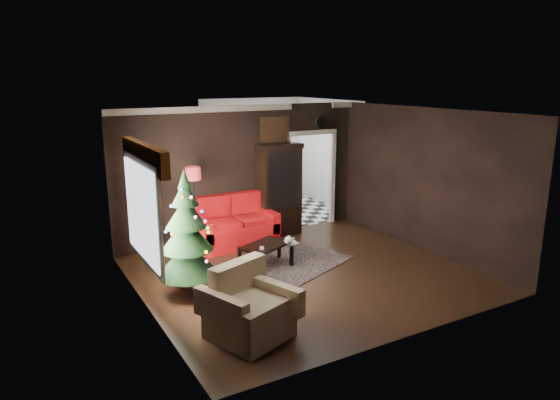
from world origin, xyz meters
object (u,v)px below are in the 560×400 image
armchair (249,305)px  coffee_table (265,255)px  loveseat (235,222)px  christmas_tree (187,231)px  teapot (289,240)px  wall_clock (322,122)px  curio_cabinet (279,192)px  floor_lamp (195,215)px  kitchen_table (273,200)px

armchair → coffee_table: bearing=37.4°
loveseat → christmas_tree: christmas_tree is taller
teapot → wall_clock: 3.38m
curio_cabinet → wall_clock: 1.88m
curio_cabinet → coffee_table: 2.08m
curio_cabinet → coffee_table: bearing=-126.7°
floor_lamp → kitchen_table: floor_lamp is taller
loveseat → coffee_table: size_ratio=1.89×
curio_cabinet → armchair: curio_cabinet is taller
teapot → armchair: bearing=-131.9°
coffee_table → teapot: 0.51m
loveseat → armchair: loveseat is taller
armchair → loveseat: bearing=48.3°
floor_lamp → teapot: size_ratio=10.45×
loveseat → teapot: (0.34, -1.56, -0.00)m
loveseat → christmas_tree: (-1.64, -1.83, 0.55)m
teapot → coffee_table: bearing=149.0°
floor_lamp → wall_clock: 3.68m
coffee_table → teapot: size_ratio=5.15×
loveseat → christmas_tree: 2.52m
armchair → wall_clock: wall_clock is taller
floor_lamp → wall_clock: size_ratio=5.70×
teapot → wall_clock: wall_clock is taller
armchair → christmas_tree: bearing=78.3°
loveseat → coffee_table: (-0.01, -1.35, -0.29)m
loveseat → coffee_table: bearing=-90.6°
loveseat → wall_clock: size_ratio=5.31×
christmas_tree → kitchen_table: size_ratio=2.43×
coffee_table → wall_clock: bearing=36.4°
loveseat → armchair: bearing=-111.7°
coffee_table → teapot: teapot is taller
teapot → kitchen_table: bearing=65.6°
armchair → teapot: bearing=28.2°
wall_clock → kitchen_table: wall_clock is taller
floor_lamp → teapot: bearing=-46.3°
floor_lamp → armchair: 3.33m
armchair → teapot: size_ratio=5.55×
loveseat → christmas_tree: size_ratio=0.93×
loveseat → kitchen_table: (1.80, 1.65, -0.12)m
teapot → loveseat: bearing=102.5°
curio_cabinet → coffee_table: size_ratio=2.11×
coffee_table → floor_lamp: bearing=129.3°
christmas_tree → teapot: (1.99, 0.27, -0.55)m
christmas_tree → loveseat: bearing=48.1°
loveseat → teapot: 1.60m
floor_lamp → wall_clock: (3.28, 0.63, 1.55)m
coffee_table → teapot: bearing=-31.0°
floor_lamp → armchair: bearing=-98.2°
loveseat → christmas_tree: bearing=-131.9°
curio_cabinet → armchair: size_ratio=1.96×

